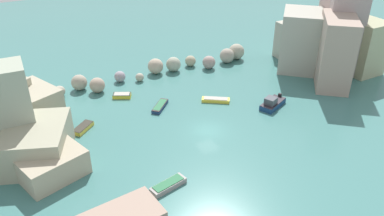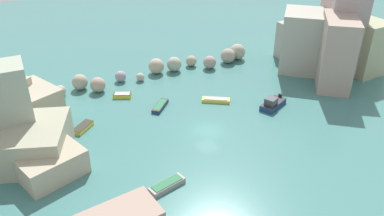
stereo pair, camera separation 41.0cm
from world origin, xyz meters
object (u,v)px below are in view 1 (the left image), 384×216
moored_boat_3 (83,128)px  moored_boat_0 (272,103)px  moored_boat_4 (160,106)px  moored_boat_5 (122,95)px  moored_boat_1 (168,185)px  moored_boat_2 (216,100)px

moored_boat_3 → moored_boat_0: bearing=-55.7°
moored_boat_4 → moored_boat_5: moored_boat_5 is taller
moored_boat_1 → moored_boat_5: 21.44m
moored_boat_3 → moored_boat_2: bearing=-45.5°
moored_boat_1 → moored_boat_3: 16.00m
moored_boat_0 → moored_boat_1: 21.93m
moored_boat_3 → moored_boat_5: size_ratio=1.08×
moored_boat_2 → moored_boat_3: (-18.99, 1.04, 0.02)m
moored_boat_0 → moored_boat_4: bearing=-51.1°
moored_boat_2 → moored_boat_4: size_ratio=1.10×
moored_boat_4 → moored_boat_1: bearing=-157.2°
moored_boat_2 → moored_boat_4: bearing=19.6°
moored_boat_4 → moored_boat_5: 6.67m
moored_boat_1 → moored_boat_4: size_ratio=1.14×
moored_boat_3 → moored_boat_5: 9.57m
moored_boat_3 → moored_boat_5: moored_boat_5 is taller
moored_boat_0 → moored_boat_3: 26.05m
moored_boat_5 → moored_boat_3: bearing=66.7°
moored_boat_4 → moored_boat_0: bearing=-73.2°
moored_boat_5 → moored_boat_0: bearing=171.4°
moored_boat_1 → moored_boat_3: (-5.38, 15.06, -0.03)m
moored_boat_4 → moored_boat_5: size_ratio=1.24×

